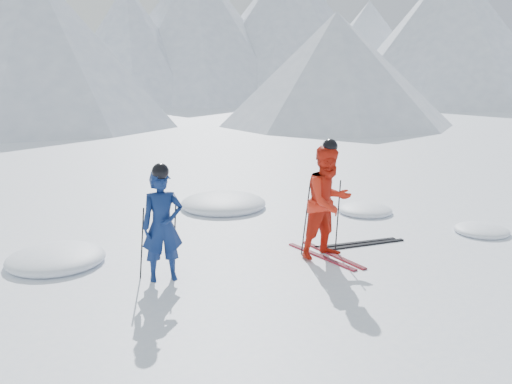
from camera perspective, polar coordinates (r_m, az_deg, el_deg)
name	(u,v)px	position (r m, az deg, el deg)	size (l,w,h in m)	color
ground	(346,247)	(10.27, 9.41, -5.76)	(160.00, 160.00, 0.00)	white
mountain_range	(164,23)	(44.97, -9.69, 17.09)	(106.15, 62.94, 15.53)	#B2BCD1
skier_blue	(162,226)	(8.51, -9.82, -3.53)	(0.64, 0.42, 1.75)	#0D1F50
skier_red	(328,202)	(9.47, 7.62, -1.05)	(0.96, 0.75, 1.98)	red
pole_blue_left	(142,244)	(8.67, -11.91, -5.33)	(0.02, 0.02, 1.17)	black
pole_blue_right	(175,237)	(8.88, -8.57, -4.75)	(0.02, 0.02, 1.17)	black
pole_red_left	(306,219)	(9.61, 5.26, -2.82)	(0.02, 0.02, 1.32)	black
pole_red_right	(338,216)	(9.83, 8.61, -2.56)	(0.02, 0.02, 1.32)	black
ski_worn_left	(321,256)	(9.69, 6.84, -6.74)	(0.09, 1.70, 0.03)	black
ski_worn_right	(332,255)	(9.80, 8.06, -6.54)	(0.09, 1.70, 0.03)	black
ski_loose_a	(356,243)	(10.50, 10.44, -5.30)	(0.09, 1.70, 0.03)	black
ski_loose_b	(365,245)	(10.44, 11.36, -5.45)	(0.09, 1.70, 0.03)	black
snow_lumps	(223,222)	(11.78, -3.51, -3.19)	(9.40, 5.60, 0.45)	white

